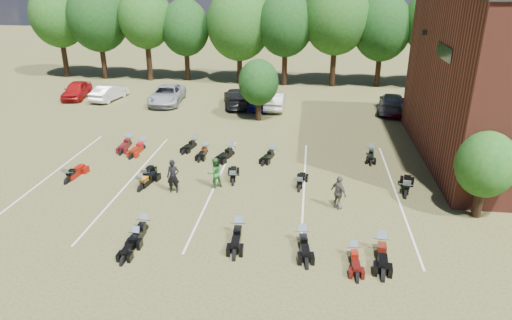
# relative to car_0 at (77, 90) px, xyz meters

# --- Properties ---
(ground) EXTENTS (160.00, 160.00, 0.00)m
(ground) POSITION_rel_car_0_xyz_m (20.01, -20.35, -0.79)
(ground) COLOR brown
(ground) RESTS_ON ground
(car_0) EXTENTS (2.48, 4.84, 1.58)m
(car_0) POSITION_rel_car_0_xyz_m (0.00, 0.00, 0.00)
(car_0) COLOR #9A0E0F
(car_0) RESTS_ON ground
(car_1) EXTENTS (2.30, 4.61, 1.45)m
(car_1) POSITION_rel_car_0_xyz_m (3.39, -0.31, -0.06)
(car_1) COLOR silver
(car_1) RESTS_ON ground
(car_2) EXTENTS (3.14, 5.97, 1.60)m
(car_2) POSITION_rel_car_0_xyz_m (9.12, -0.79, 0.01)
(car_2) COLOR #999CA2
(car_2) RESTS_ON ground
(car_3) EXTENTS (3.24, 5.69, 1.56)m
(car_3) POSITION_rel_car_0_xyz_m (15.56, -0.87, -0.01)
(car_3) COLOR black
(car_3) RESTS_ON ground
(car_4) EXTENTS (2.98, 4.54, 1.44)m
(car_4) POSITION_rel_car_0_xyz_m (18.17, -1.57, -0.07)
(car_4) COLOR #0E0E62
(car_4) RESTS_ON ground
(car_5) EXTENTS (1.67, 4.60, 1.51)m
(car_5) POSITION_rel_car_0_xyz_m (19.11, -1.43, -0.03)
(car_5) COLOR #9E9E9A
(car_5) RESTS_ON ground
(car_6) EXTENTS (3.55, 5.01, 1.27)m
(car_6) POSITION_rel_car_0_xyz_m (29.49, -1.70, -0.15)
(car_6) COLOR #5D0516
(car_6) RESTS_ON ground
(car_7) EXTENTS (3.12, 5.71, 1.57)m
(car_7) POSITION_rel_car_0_xyz_m (29.13, -1.12, -0.00)
(car_7) COLOR #3C3D42
(car_7) RESTS_ON ground
(person_black) EXTENTS (0.71, 0.49, 1.87)m
(person_black) POSITION_rel_car_0_xyz_m (14.96, -18.58, 0.15)
(person_black) COLOR black
(person_black) RESTS_ON ground
(person_green) EXTENTS (1.08, 1.05, 1.76)m
(person_green) POSITION_rel_car_0_xyz_m (17.06, -17.69, 0.09)
(person_green) COLOR #2A6F29
(person_green) RESTS_ON ground
(person_grey) EXTENTS (1.00, 1.10, 1.80)m
(person_grey) POSITION_rel_car_0_xyz_m (23.77, -19.42, 0.11)
(person_grey) COLOR #544F48
(person_grey) RESTS_ON ground
(motorcycle_1) EXTENTS (0.73, 2.22, 1.23)m
(motorcycle_1) POSITION_rel_car_0_xyz_m (14.76, -22.72, -0.79)
(motorcycle_1) COLOR black
(motorcycle_1) RESTS_ON ground
(motorcycle_2) EXTENTS (0.67, 2.04, 1.13)m
(motorcycle_2) POSITION_rel_car_0_xyz_m (14.75, -23.78, -0.79)
(motorcycle_2) COLOR black
(motorcycle_2) RESTS_ON ground
(motorcycle_3) EXTENTS (0.88, 2.42, 1.33)m
(motorcycle_3) POSITION_rel_car_0_xyz_m (19.16, -22.57, -0.79)
(motorcycle_3) COLOR black
(motorcycle_3) RESTS_ON ground
(motorcycle_4) EXTENTS (1.02, 2.38, 1.28)m
(motorcycle_4) POSITION_rel_car_0_xyz_m (22.07, -22.89, -0.79)
(motorcycle_4) COLOR black
(motorcycle_4) RESTS_ON ground
(motorcycle_5) EXTENTS (0.99, 2.53, 1.38)m
(motorcycle_5) POSITION_rel_car_0_xyz_m (25.42, -23.19, -0.79)
(motorcycle_5) COLOR black
(motorcycle_5) RESTS_ON ground
(motorcycle_6) EXTENTS (0.70, 2.04, 1.13)m
(motorcycle_6) POSITION_rel_car_0_xyz_m (24.22, -23.76, -0.79)
(motorcycle_6) COLOR #410B09
(motorcycle_6) RESTS_ON ground
(motorcycle_7) EXTENTS (0.98, 2.40, 1.31)m
(motorcycle_7) POSITION_rel_car_0_xyz_m (8.57, -18.11, -0.79)
(motorcycle_7) COLOR maroon
(motorcycle_7) RESTS_ON ground
(motorcycle_8) EXTENTS (1.15, 2.38, 1.27)m
(motorcycle_8) POSITION_rel_car_0_xyz_m (13.07, -18.54, -0.79)
(motorcycle_8) COLOR black
(motorcycle_8) RESTS_ON ground
(motorcycle_9) EXTENTS (0.75, 2.07, 1.14)m
(motorcycle_9) POSITION_rel_car_0_xyz_m (12.91, -17.45, -0.79)
(motorcycle_9) COLOR black
(motorcycle_9) RESTS_ON ground
(motorcycle_10) EXTENTS (0.98, 2.27, 1.22)m
(motorcycle_10) POSITION_rel_car_0_xyz_m (17.98, -17.17, -0.79)
(motorcycle_10) COLOR black
(motorcycle_10) RESTS_ON ground
(motorcycle_12) EXTENTS (0.90, 2.18, 1.18)m
(motorcycle_12) POSITION_rel_car_0_xyz_m (21.76, -17.51, -0.79)
(motorcycle_12) COLOR black
(motorcycle_12) RESTS_ON ground
(motorcycle_13) EXTENTS (1.33, 2.64, 1.41)m
(motorcycle_13) POSITION_rel_car_0_xyz_m (27.44, -17.60, -0.79)
(motorcycle_13) COLOR black
(motorcycle_13) RESTS_ON ground
(motorcycle_14) EXTENTS (0.83, 2.33, 1.28)m
(motorcycle_14) POSITION_rel_car_0_xyz_m (9.79, -11.87, -0.79)
(motorcycle_14) COLOR #4F0B11
(motorcycle_14) RESTS_ON ground
(motorcycle_15) EXTENTS (0.96, 2.35, 1.28)m
(motorcycle_15) POSITION_rel_car_0_xyz_m (10.97, -12.49, -0.79)
(motorcycle_15) COLOR maroon
(motorcycle_15) RESTS_ON ground
(motorcycle_16) EXTENTS (1.13, 2.12, 1.13)m
(motorcycle_16) POSITION_rel_car_0_xyz_m (14.33, -11.55, -0.79)
(motorcycle_16) COLOR black
(motorcycle_16) RESTS_ON ground
(motorcycle_17) EXTENTS (0.77, 2.06, 1.13)m
(motorcycle_17) POSITION_rel_car_0_xyz_m (15.40, -12.68, -0.79)
(motorcycle_17) COLOR black
(motorcycle_17) RESTS_ON ground
(motorcycle_18) EXTENTS (1.48, 2.46, 1.31)m
(motorcycle_18) POSITION_rel_car_0_xyz_m (17.16, -12.88, -0.79)
(motorcycle_18) COLOR black
(motorcycle_18) RESTS_ON ground
(motorcycle_19) EXTENTS (1.23, 2.20, 1.17)m
(motorcycle_19) POSITION_rel_car_0_xyz_m (19.84, -12.77, -0.79)
(motorcycle_19) COLOR black
(motorcycle_19) RESTS_ON ground
(motorcycle_20) EXTENTS (0.88, 2.14, 1.16)m
(motorcycle_20) POSITION_rel_car_0_xyz_m (26.24, -11.88, -0.79)
(motorcycle_20) COLOR black
(motorcycle_20) RESTS_ON ground
(tree_line) EXTENTS (56.00, 6.00, 9.79)m
(tree_line) POSITION_rel_car_0_xyz_m (19.01, 8.65, 5.52)
(tree_line) COLOR black
(tree_line) RESTS_ON ground
(young_tree_near_building) EXTENTS (2.80, 2.80, 4.16)m
(young_tree_near_building) POSITION_rel_car_0_xyz_m (30.51, -19.35, 1.96)
(young_tree_near_building) COLOR black
(young_tree_near_building) RESTS_ON ground
(young_tree_midfield) EXTENTS (3.20, 3.20, 4.70)m
(young_tree_midfield) POSITION_rel_car_0_xyz_m (18.01, -4.85, 2.31)
(young_tree_midfield) COLOR black
(young_tree_midfield) RESTS_ON ground
(parking_lines) EXTENTS (20.10, 14.00, 0.01)m
(parking_lines) POSITION_rel_car_0_xyz_m (17.01, -17.35, -0.78)
(parking_lines) COLOR silver
(parking_lines) RESTS_ON ground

